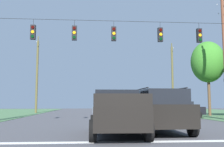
# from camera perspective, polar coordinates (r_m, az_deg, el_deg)

# --- Properties ---
(stop_bar_stripe) EXTENTS (15.41, 0.45, 0.01)m
(stop_bar_stripe) POSITION_cam_1_polar(r_m,az_deg,el_deg) (9.81, 5.04, -14.43)
(stop_bar_stripe) COLOR white
(stop_bar_stripe) RESTS_ON ground
(lane_dash_0) EXTENTS (2.50, 0.15, 0.01)m
(lane_dash_0) POSITION_cam_1_polar(r_m,az_deg,el_deg) (15.73, 1.40, -11.39)
(lane_dash_0) COLOR white
(lane_dash_0) RESTS_ON ground
(lane_dash_1) EXTENTS (2.50, 0.15, 0.01)m
(lane_dash_1) POSITION_cam_1_polar(r_m,az_deg,el_deg) (23.33, -0.52, -9.74)
(lane_dash_1) COLOR white
(lane_dash_1) RESTS_ON ground
(lane_dash_2) EXTENTS (2.50, 0.15, 0.01)m
(lane_dash_2) POSITION_cam_1_polar(r_m,az_deg,el_deg) (28.83, -1.27, -9.09)
(lane_dash_2) COLOR white
(lane_dash_2) RESTS_ON ground
(overhead_signal_span) EXTENTS (18.49, 0.31, 7.32)m
(overhead_signal_span) POSITION_cam_1_polar(r_m,az_deg,el_deg) (17.34, 0.91, 2.98)
(overhead_signal_span) COLOR brown
(overhead_signal_span) RESTS_ON ground
(pickup_truck) EXTENTS (2.33, 5.42, 1.95)m
(pickup_truck) POSITION_cam_1_polar(r_m,az_deg,el_deg) (11.57, 0.97, -8.43)
(pickup_truck) COLOR black
(pickup_truck) RESTS_ON ground
(suv_black) EXTENTS (2.36, 4.87, 2.05)m
(suv_black) POSITION_cam_1_polar(r_m,az_deg,el_deg) (12.76, 9.96, -7.72)
(suv_black) COLOR black
(suv_black) RESTS_ON ground
(distant_car_crossing_white) EXTENTS (4.45, 2.35, 1.52)m
(distant_car_crossing_white) POSITION_cam_1_polar(r_m,az_deg,el_deg) (27.29, 0.43, -7.59)
(distant_car_crossing_white) COLOR silver
(distant_car_crossing_white) RESTS_ON ground
(distant_car_oncoming) EXTENTS (4.34, 2.09, 1.52)m
(distant_car_oncoming) POSITION_cam_1_polar(r_m,az_deg,el_deg) (25.73, 14.37, -7.47)
(distant_car_oncoming) COLOR black
(distant_car_oncoming) RESTS_ON ground
(utility_pole_far_right) EXTENTS (0.29, 1.57, 9.83)m
(utility_pole_far_right) POSITION_cam_1_polar(r_m,az_deg,el_deg) (38.10, 12.90, -1.04)
(utility_pole_far_right) COLOR brown
(utility_pole_far_right) RESTS_ON ground
(utility_pole_far_left) EXTENTS (0.30, 1.84, 10.64)m
(utility_pole_far_left) POSITION_cam_1_polar(r_m,az_deg,el_deg) (37.75, -15.85, -0.41)
(utility_pole_far_left) COLOR brown
(utility_pole_far_left) RESTS_ON ground
(tree_roadside_far_right) EXTENTS (3.61, 3.61, 8.06)m
(tree_roadside_far_right) POSITION_cam_1_polar(r_m,az_deg,el_deg) (30.63, 19.94, 2.31)
(tree_roadside_far_right) COLOR brown
(tree_roadside_far_right) RESTS_ON ground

